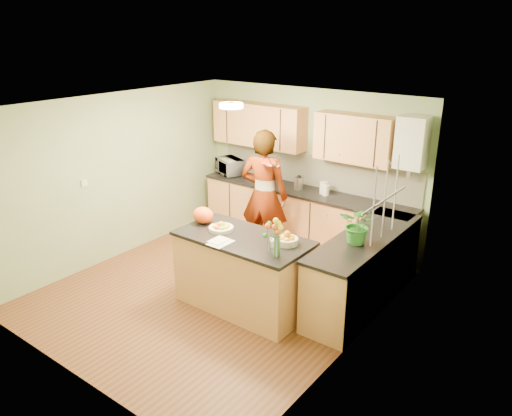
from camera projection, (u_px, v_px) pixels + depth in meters
The scene contains 28 objects.
floor at pixel (220, 289), 6.83m from camera, with size 4.50×4.50×0.00m, color #582F19.
ceiling at pixel (215, 105), 5.97m from camera, with size 4.00×4.50×0.02m, color silver.
wall_back at pixel (309, 166), 8.09m from camera, with size 4.00×0.02×2.50m, color gray.
wall_front at pixel (61, 267), 4.72m from camera, with size 4.00×0.02×2.50m, color gray.
wall_left at pixel (118, 177), 7.53m from camera, with size 0.02×4.50×2.50m, color gray.
wall_right at pixel (360, 242), 5.27m from camera, with size 0.02×4.50×2.50m, color gray.
back_counter at pixel (303, 218), 8.07m from camera, with size 3.64×0.62×0.94m.
right_counter at pixel (364, 270), 6.34m from camera, with size 0.62×2.24×0.94m.
splashback at pixel (314, 171), 8.04m from camera, with size 3.60×0.02×0.52m, color silver.
upper_cabinets at pixel (296, 130), 7.85m from camera, with size 3.20×0.34×0.70m.
boiler at pixel (412, 143), 6.78m from camera, with size 0.40×0.30×0.86m.
window_right at pixel (385, 200), 5.62m from camera, with size 0.01×1.30×1.05m.
light_switch at pixel (84, 183), 7.06m from camera, with size 0.02×0.09×0.09m, color silver.
ceiling_lamp at pixel (231, 106), 6.21m from camera, with size 0.30×0.30×0.07m.
peninsula_island at pixel (243, 272), 6.27m from camera, with size 1.68×0.86×0.96m.
fruit_dish at pixel (221, 227), 6.29m from camera, with size 0.31×0.31×0.11m.
orange_bowl at pixel (287, 239), 5.89m from camera, with size 0.26×0.26×0.15m.
flower_vase at pixel (275, 227), 5.52m from camera, with size 0.27×0.27×0.50m.
orange_bag at pixel (203, 215), 6.50m from camera, with size 0.29×0.24×0.22m, color #FC4E14.
papers at pixel (221, 242), 5.94m from camera, with size 0.22×0.30×0.01m, color white.
violinist at pixel (264, 196), 7.45m from camera, with size 0.73×0.48×2.01m, color tan.
violin at pixel (267, 162), 6.96m from camera, with size 0.66×0.26×0.13m, color #4C1204, non-canonical shape.
microwave at pixel (230, 166), 8.73m from camera, with size 0.50×0.34×0.28m, color silver.
blue_box at pixel (265, 175), 8.33m from camera, with size 0.27×0.20×0.22m, color #203D95.
kettle at pixel (299, 183), 7.93m from camera, with size 0.14×0.14×0.27m.
jar_cream at pixel (324, 188), 7.72m from camera, with size 0.12×0.12×0.19m, color beige.
jar_white at pixel (326, 190), 7.65m from camera, with size 0.10×0.10×0.16m, color silver.
potted_plant at pixel (359, 225), 5.90m from camera, with size 0.44×0.38×0.48m, color #2D7928.
Camera 1 is at (4.03, -4.52, 3.40)m, focal length 35.00 mm.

